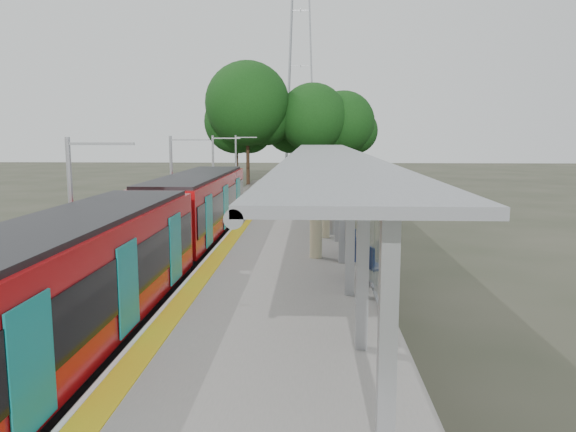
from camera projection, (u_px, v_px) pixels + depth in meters
The scene contains 15 objects.
trackbed at pixel (211, 235), 30.07m from camera, with size 3.00×70.00×0.24m, color #59544C.
platform at pixel (295, 229), 29.81m from camera, with size 6.00×50.00×1.00m, color gray.
tactile_strip at pixel (247, 219), 29.85m from camera, with size 0.60×50.00×0.02m, color gold.
end_fence at pixel (304, 175), 54.31m from camera, with size 6.00×0.10×1.20m, color #9EA0A5.
train at pixel (156, 234), 19.52m from camera, with size 2.74×27.60×3.62m.
canopy at pixel (328, 163), 25.43m from camera, with size 3.27×38.00×3.66m.
pylon at pixel (301, 38), 79.58m from camera, with size 8.00×4.00×38.00m, color #9EA0A5, non-canonical shape.
tree_cluster at pixel (281, 116), 60.46m from camera, with size 18.59×14.70×13.05m.
catenary_masts at pixel (173, 185), 28.75m from camera, with size 2.08×48.16×5.40m.
bench_near at pixel (365, 260), 17.33m from camera, with size 1.09×1.78×1.17m.
bench_mid at pixel (355, 240), 20.87m from camera, with size 0.63×1.68×1.13m.
bench_far at pixel (329, 201), 33.19m from camera, with size 0.61×1.54×1.03m.
info_pillar_near at pixel (316, 234), 20.45m from camera, with size 0.45×0.45×1.99m.
info_pillar_far at pixel (326, 222), 24.47m from camera, with size 0.37×0.37×1.62m.
litter_bin at pixel (333, 224), 25.35m from camera, with size 0.45×0.45×0.93m, color #9EA0A5.
Camera 1 is at (0.98, -9.39, 5.48)m, focal length 35.00 mm.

